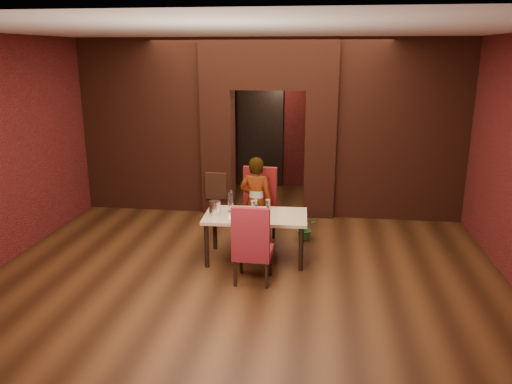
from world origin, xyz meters
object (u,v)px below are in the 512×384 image
Objects in this scene: person_seated at (256,202)px; wine_glass_c at (268,207)px; wine_glass_a at (253,207)px; chair_near at (253,243)px; water_bottle at (231,201)px; wine_bucket at (215,208)px; chair_far at (257,207)px; wine_glass_b at (256,206)px; potted_plant at (305,228)px; dining_table at (256,237)px.

wine_glass_c is (0.24, -0.53, 0.09)m from person_seated.
wine_glass_a is 0.85× the size of wine_glass_c.
water_bottle is at bearing -59.16° from chair_near.
wine_glass_a is 0.58× the size of water_bottle.
chair_far is at bearing 55.14° from wine_bucket.
chair_near is 5.85× the size of wine_glass_b.
wine_glass_b is 0.47× the size of potted_plant.
wine_glass_b is at bearing 5.36° from water_bottle.
chair_near is at bearing -44.75° from wine_bucket.
wine_glass_a is 0.08m from wine_glass_b.
chair_far is (-0.06, 0.67, 0.25)m from dining_table.
wine_bucket is at bearing -140.69° from water_bottle.
wine_bucket is 1.71m from potted_plant.
chair_far reaches higher than dining_table.
wine_bucket is (-0.53, -0.13, 0.01)m from wine_glass_a.
chair_near is at bearing -87.27° from dining_table.
chair_far is at bearing 91.17° from wine_glass_a.
wine_glass_a is at bearing -79.68° from chair_near.
dining_table is at bearing -85.39° from wine_glass_b.
chair_near reaches higher than wine_bucket.
wine_glass_b is 0.83× the size of wine_glass_c.
wine_glass_c reaches higher than wine_bucket.
person_seated is 0.82m from wine_bucket.
dining_table is at bearing -80.87° from chair_far.
wine_glass_a is 0.55m from wine_bucket.
wine_glass_a is (-0.12, 0.77, 0.24)m from chair_near.
wine_bucket is at bearing -166.10° from wine_glass_a.
person_seated reaches higher than water_bottle.
person_seated is at bearing -91.23° from chair_far.
potted_plant is at bearing -148.58° from person_seated.
wine_bucket is at bearing -172.05° from wine_glass_c.
water_bottle is (-0.33, 0.03, 0.07)m from wine_glass_a.
potted_plant is (0.74, 0.84, -0.59)m from wine_glass_a.
water_bottle is (-0.31, -0.48, 0.14)m from person_seated.
chair_far reaches higher than potted_plant.
chair_near is 0.76× the size of person_seated.
wine_glass_c reaches higher than wine_glass_b.
wine_bucket is at bearing 59.03° from person_seated.
wine_bucket reaches higher than wine_glass_a.
person_seated is 7.54× the size of wine_glass_a.
wine_glass_c is at bearing 8.87° from dining_table.
wine_bucket is at bearing -42.94° from chair_near.
wine_glass_b is at bearing 105.63° from person_seated.
person_seated is at bearing 92.45° from wine_glass_a.
dining_table is 0.64m from water_bottle.
wine_glass_c is 0.56× the size of potted_plant.
chair_far is at bearing 110.21° from wine_glass_c.
wine_glass_c is 1.18m from potted_plant.
dining_table is 6.65× the size of wine_glass_c.
dining_table is at bearing -82.99° from chair_near.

